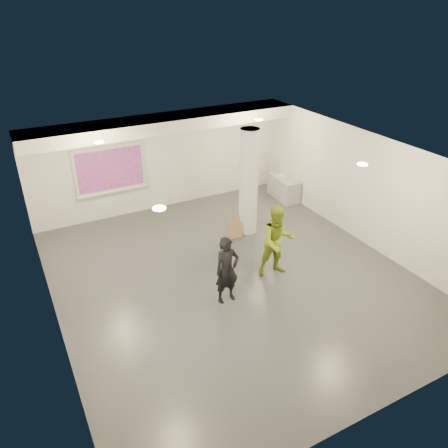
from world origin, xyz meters
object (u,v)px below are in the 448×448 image
projection_screen (110,170)px  man (277,241)px  woman (227,270)px  credenza (284,188)px  column (249,183)px

projection_screen → man: (2.62, -4.82, -0.63)m
projection_screen → woman: projection_screen is taller
woman → credenza: bearing=40.2°
column → man: size_ratio=1.67×
projection_screen → woman: size_ratio=1.34×
column → man: 2.30m
projection_screen → credenza: (5.32, -1.26, -1.16)m
credenza → woman: size_ratio=0.80×
woman → man: man is taller
column → woman: (-2.03, -2.54, -0.72)m
column → woman: size_ratio=1.91×
projection_screen → woman: (1.07, -5.19, -0.74)m
column → projection_screen: (-3.10, 2.65, 0.03)m
credenza → man: (-2.70, -3.56, 0.53)m
column → credenza: 2.86m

